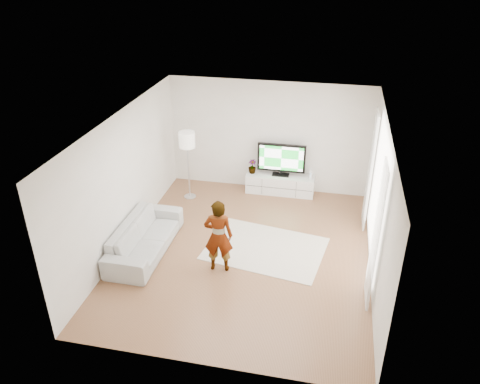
% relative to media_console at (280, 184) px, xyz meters
% --- Properties ---
extents(floor, '(6.00, 6.00, 0.00)m').
position_rel_media_console_xyz_m(floor, '(-0.36, -2.76, -0.24)').
color(floor, '#916141').
rests_on(floor, ground).
extents(ceiling, '(6.00, 6.00, 0.00)m').
position_rel_media_console_xyz_m(ceiling, '(-0.36, -2.76, 2.56)').
color(ceiling, white).
rests_on(ceiling, wall_back).
extents(wall_left, '(0.02, 6.00, 2.80)m').
position_rel_media_console_xyz_m(wall_left, '(-2.86, -2.76, 1.16)').
color(wall_left, white).
rests_on(wall_left, floor).
extents(wall_right, '(0.02, 6.00, 2.80)m').
position_rel_media_console_xyz_m(wall_right, '(2.14, -2.76, 1.16)').
color(wall_right, white).
rests_on(wall_right, floor).
extents(wall_back, '(5.00, 0.02, 2.80)m').
position_rel_media_console_xyz_m(wall_back, '(-0.36, 0.24, 1.16)').
color(wall_back, white).
rests_on(wall_back, floor).
extents(wall_front, '(5.00, 0.02, 2.80)m').
position_rel_media_console_xyz_m(wall_front, '(-0.36, -5.76, 1.16)').
color(wall_front, white).
rests_on(wall_front, floor).
extents(window, '(0.01, 2.60, 2.50)m').
position_rel_media_console_xyz_m(window, '(2.12, -2.46, 1.21)').
color(window, white).
rests_on(window, wall_right).
extents(curtain_near, '(0.04, 0.70, 2.60)m').
position_rel_media_console_xyz_m(curtain_near, '(2.04, -3.76, 1.11)').
color(curtain_near, white).
rests_on(curtain_near, floor).
extents(curtain_far, '(0.04, 0.70, 2.60)m').
position_rel_media_console_xyz_m(curtain_far, '(2.04, -1.16, 1.11)').
color(curtain_far, white).
rests_on(curtain_far, floor).
extents(media_console, '(1.71, 0.49, 0.48)m').
position_rel_media_console_xyz_m(media_console, '(0.00, 0.00, 0.00)').
color(media_console, white).
rests_on(media_console, floor).
extents(television, '(1.19, 0.23, 0.83)m').
position_rel_media_console_xyz_m(television, '(0.00, 0.03, 0.69)').
color(television, black).
rests_on(television, media_console).
extents(game_console, '(0.05, 0.16, 0.22)m').
position_rel_media_console_xyz_m(game_console, '(0.75, -0.00, 0.35)').
color(game_console, white).
rests_on(game_console, media_console).
extents(potted_plant, '(0.22, 0.22, 0.36)m').
position_rel_media_console_xyz_m(potted_plant, '(-0.73, 0.00, 0.42)').
color(potted_plant, '#3F7238').
rests_on(potted_plant, media_console).
extents(rug, '(2.60, 2.05, 0.01)m').
position_rel_media_console_xyz_m(rug, '(0.04, -2.56, -0.23)').
color(rug, beige).
rests_on(rug, floor).
extents(player, '(0.59, 0.42, 1.50)m').
position_rel_media_console_xyz_m(player, '(-0.73, -3.42, 0.52)').
color(player, '#334772').
rests_on(player, rug).
extents(sofa, '(0.90, 2.27, 0.66)m').
position_rel_media_console_xyz_m(sofa, '(-2.37, -3.13, 0.09)').
color(sofa, beige).
rests_on(sofa, floor).
extents(floor_lamp, '(0.38, 0.38, 1.72)m').
position_rel_media_console_xyz_m(floor_lamp, '(-2.18, -0.70, 1.22)').
color(floor_lamp, silver).
rests_on(floor_lamp, floor).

